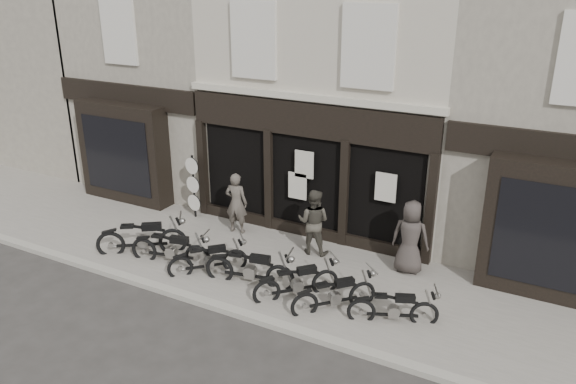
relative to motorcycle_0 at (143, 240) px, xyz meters
The scene contains 17 objects.
ground_plane 3.35m from the motorcycle_0, ahead, with size 90.00×90.00×0.00m, color #2D2B28.
pavement 3.48m from the motorcycle_0, 15.92° to the left, with size 30.00×4.20×0.12m, color slate.
kerb 3.56m from the motorcycle_0, 19.89° to the right, with size 30.00×0.25×0.13m, color gray.
central_building 7.76m from the motorcycle_0, 61.01° to the left, with size 7.30×6.22×8.34m.
neighbour_left 7.57m from the motorcycle_0, 116.99° to the left, with size 5.60×6.73×8.34m.
filler_left 13.22m from the motorcycle_0, 151.58° to the left, with size 11.00×6.00×8.20m, color gray.
motorcycle_0 is the anchor object (origin of this frame).
motorcycle_1 1.04m from the motorcycle_0, ahead, with size 2.16×0.81×1.05m.
motorcycle_2 2.16m from the motorcycle_0, ahead, with size 1.57×1.55×0.95m.
motorcycle_3 3.37m from the motorcycle_0, ahead, with size 2.22×0.79×1.07m.
motorcycle_4 4.60m from the motorcycle_0, ahead, with size 1.59×1.67×0.99m.
motorcycle_5 5.57m from the motorcycle_0, ahead, with size 1.54×1.63×0.97m.
motorcycle_6 6.88m from the motorcycle_0, ahead, with size 1.81×1.01×0.93m.
man_left 2.75m from the motorcycle_0, 56.06° to the left, with size 0.65×0.42×1.77m, color #4A433C.
man_centre 4.53m from the motorcycle_0, 27.71° to the left, with size 0.86×0.67×1.76m, color #3D3931.
man_right 6.92m from the motorcycle_0, 19.34° to the left, with size 0.91×0.59×1.86m, color #37312E.
advert_sign_post 2.59m from the motorcycle_0, 94.68° to the left, with size 0.50×0.32×2.07m.
Camera 1 is at (6.36, -10.03, 6.98)m, focal length 35.00 mm.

